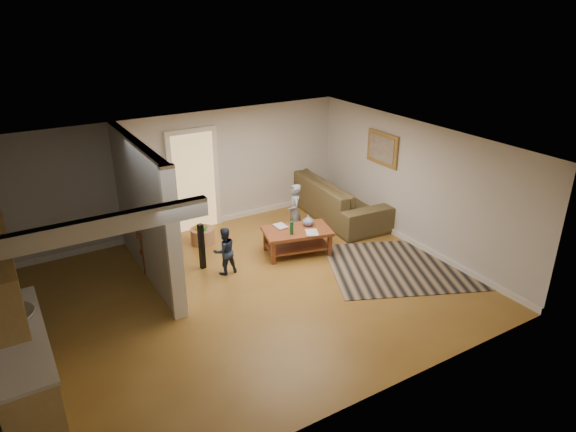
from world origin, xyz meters
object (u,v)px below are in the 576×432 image
object	(u,v)px
tv_console	(152,224)
toddler	(226,273)
toy_basket	(203,235)
sofa	(334,214)
coffee_table	(298,234)
child	(294,238)
speaker_left	(202,246)
speaker_right	(160,250)

from	to	relation	value
tv_console	toddler	bearing A→B (deg)	-34.63
toy_basket	sofa	bearing A→B (deg)	-3.13
sofa	coffee_table	distance (m)	2.16
child	toddler	world-z (taller)	child
toddler	coffee_table	bearing A→B (deg)	179.62
coffee_table	tv_console	xyz separation A→B (m)	(-2.49, 1.18, 0.35)
speaker_left	speaker_right	xyz separation A→B (m)	(-0.71, 0.20, 0.02)
coffee_table	child	xyz separation A→B (m)	(0.30, 0.61, -0.39)
speaker_left	coffee_table	bearing A→B (deg)	-24.43
sofa	child	distance (m)	1.57
toddler	tv_console	bearing A→B (deg)	-52.32
tv_console	toddler	xyz separation A→B (m)	(0.93, -1.18, -0.74)
toy_basket	toddler	bearing A→B (deg)	-95.13
sofa	coffee_table	size ratio (longest dim) A/B	2.07
coffee_table	child	bearing A→B (deg)	63.80
coffee_table	sofa	bearing A→B (deg)	34.22
sofa	child	world-z (taller)	child
child	toddler	bearing A→B (deg)	-50.64
tv_console	toy_basket	xyz separation A→B (m)	(1.05, 0.18, -0.56)
toddler	sofa	bearing A→B (deg)	-160.62
coffee_table	speaker_left	distance (m)	1.87
coffee_table	speaker_left	xyz separation A→B (m)	(-1.83, 0.38, 0.05)
sofa	speaker_right	size ratio (longest dim) A/B	3.18
speaker_left	toy_basket	bearing A→B (deg)	55.14
coffee_table	child	distance (m)	0.78
tv_console	speaker_left	bearing A→B (deg)	-33.52
toy_basket	speaker_left	bearing A→B (deg)	-112.27
speaker_left	toy_basket	xyz separation A→B (m)	(0.40, 0.98, -0.27)
coffee_table	toy_basket	xyz separation A→B (m)	(-1.43, 1.37, -0.21)
child	coffee_table	bearing A→B (deg)	-5.05
coffee_table	speaker_right	distance (m)	2.61
speaker_left	toy_basket	distance (m)	1.09
speaker_right	coffee_table	bearing A→B (deg)	1.32
coffee_table	child	size ratio (longest dim) A/B	1.21
coffee_table	toy_basket	world-z (taller)	coffee_table
coffee_table	toddler	bearing A→B (deg)	-179.89
speaker_left	toddler	world-z (taller)	speaker_left
sofa	toy_basket	world-z (taller)	sofa
child	toddler	xyz separation A→B (m)	(-1.85, -0.61, 0.00)
speaker_right	child	size ratio (longest dim) A/B	0.79
sofa	toddler	xyz separation A→B (m)	(-3.31, -1.20, 0.00)
coffee_table	child	world-z (taller)	coffee_table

